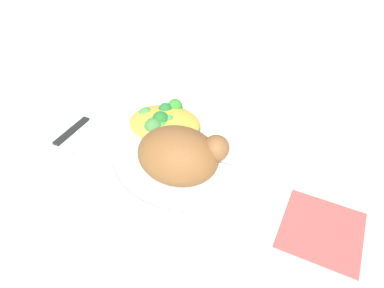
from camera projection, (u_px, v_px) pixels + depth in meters
name	position (u px, v px, depth m)	size (l,w,h in m)	color
ground_plane	(192.00, 157.00, 0.53)	(2.00, 2.00, 0.00)	silver
plate	(192.00, 153.00, 0.53)	(0.25, 0.25, 0.02)	white
roasted_chicken	(181.00, 156.00, 0.45)	(0.12, 0.08, 0.08)	brown
rice_pile	(234.00, 143.00, 0.50)	(0.10, 0.08, 0.04)	white
mac_cheese_with_broccoli	(164.00, 122.00, 0.54)	(0.12, 0.09, 0.04)	gold
fork	(97.00, 129.00, 0.58)	(0.03, 0.14, 0.01)	#B2B2B7
knife	(86.00, 119.00, 0.60)	(0.04, 0.19, 0.01)	black
napkin	(322.00, 229.00, 0.43)	(0.10, 0.10, 0.00)	#DB4C47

